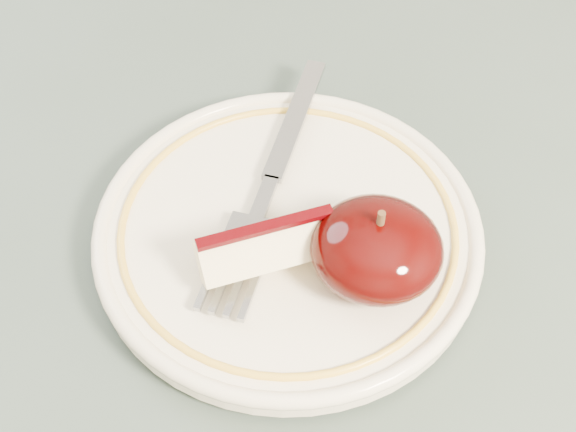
# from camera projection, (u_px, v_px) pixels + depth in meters

# --- Properties ---
(table) EXTENTS (0.90, 0.90, 0.75)m
(table) POSITION_uv_depth(u_px,v_px,m) (207.00, 304.00, 0.54)
(table) COLOR brown
(table) RESTS_ON ground
(plate) EXTENTS (0.22, 0.22, 0.02)m
(plate) POSITION_uv_depth(u_px,v_px,m) (288.00, 232.00, 0.45)
(plate) COLOR #EBE1C5
(plate) RESTS_ON table
(apple_half) EXTENTS (0.07, 0.07, 0.05)m
(apple_half) POSITION_uv_depth(u_px,v_px,m) (377.00, 249.00, 0.41)
(apple_half) COLOR black
(apple_half) RESTS_ON plate
(apple_wedge) EXTENTS (0.08, 0.06, 0.03)m
(apple_wedge) POSITION_uv_depth(u_px,v_px,m) (266.00, 247.00, 0.42)
(apple_wedge) COLOR #F9EFB7
(apple_wedge) RESTS_ON plate
(fork) EXTENTS (0.04, 0.20, 0.00)m
(fork) POSITION_uv_depth(u_px,v_px,m) (271.00, 181.00, 0.46)
(fork) COLOR gray
(fork) RESTS_ON plate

